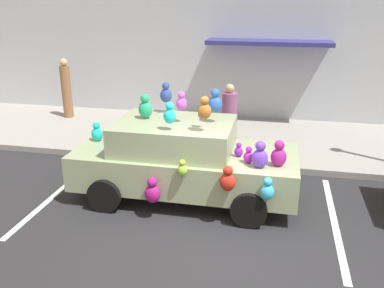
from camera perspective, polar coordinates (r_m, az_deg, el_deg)
ground_plane at (r=7.04m, az=4.21°, el=-13.05°), size 60.00×60.00×0.00m
sidewalk at (r=11.52m, az=7.72°, el=0.65°), size 24.00×4.00×0.15m
storefront_building at (r=13.05m, az=9.20°, el=16.80°), size 24.00×1.25×6.40m
parking_stripe_front at (r=7.94m, az=19.06°, el=-10.08°), size 0.12×3.60×0.01m
parking_stripe_rear at (r=8.96m, az=-18.14°, el=-6.45°), size 0.12×3.60×0.01m
plush_covered_car at (r=8.09m, az=-1.21°, el=-2.00°), size 4.30×2.17×2.20m
teddy_bear_on_sidewalk at (r=10.51m, az=1.91°, el=1.39°), size 0.40×0.33×0.76m
pedestrian_near_shopfront at (r=13.69m, az=-16.97°, el=7.19°), size 0.30×0.30×1.86m
pedestrian_walking_past at (r=10.13m, az=5.12°, el=3.18°), size 0.36×0.36×1.70m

